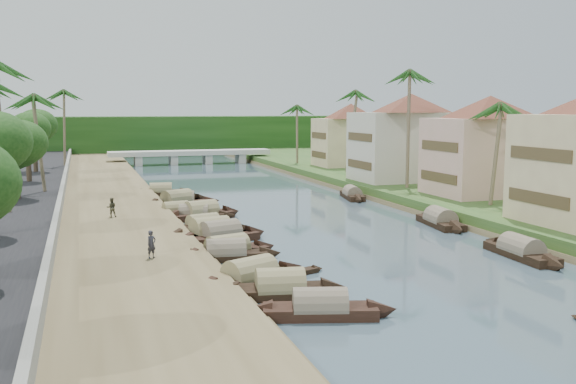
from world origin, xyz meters
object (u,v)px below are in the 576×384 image
object	(u,v)px
bridge	(190,154)
person_near	(151,244)
sampan_0	(320,309)
sampan_1	(280,289)

from	to	relation	value
bridge	person_near	world-z (taller)	person_near
sampan_0	sampan_1	xyz separation A→B (m)	(-0.78, 3.69, 0.01)
bridge	sampan_1	size ratio (longest dim) A/B	3.74
bridge	sampan_0	world-z (taller)	bridge
sampan_0	person_near	bearing A→B (deg)	135.96
sampan_0	person_near	size ratio (longest dim) A/B	4.50
sampan_1	person_near	size ratio (longest dim) A/B	4.49
bridge	sampan_1	world-z (taller)	bridge
sampan_0	person_near	world-z (taller)	person_near
sampan_0	bridge	bearing A→B (deg)	100.30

